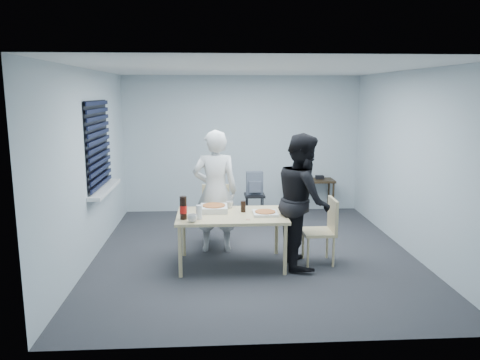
{
  "coord_description": "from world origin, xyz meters",
  "views": [
    {
      "loc": [
        -0.59,
        -6.44,
        2.29
      ],
      "look_at": [
        -0.19,
        0.1,
        1.06
      ],
      "focal_mm": 35.0,
      "sensor_mm": 36.0,
      "label": 1
    }
  ],
  "objects": [
    {
      "name": "mug_b",
      "position": [
        -0.35,
        -0.11,
        0.75
      ],
      "size": [
        0.1,
        0.1,
        0.09
      ],
      "primitive_type": "imported",
      "color": "silver",
      "rests_on": "dining_table"
    },
    {
      "name": "pizza_box_a",
      "position": [
        -0.57,
        -0.29,
        0.74
      ],
      "size": [
        0.36,
        0.36,
        0.09
      ],
      "rotation": [
        0.0,
        0.0,
        0.32
      ],
      "color": "white",
      "rests_on": "dining_table"
    },
    {
      "name": "dining_table",
      "position": [
        -0.34,
        -0.46,
        0.64
      ],
      "size": [
        1.44,
        0.91,
        0.7
      ],
      "color": "#CDB28C",
      "rests_on": "ground"
    },
    {
      "name": "person_black",
      "position": [
        0.61,
        -0.49,
        0.89
      ],
      "size": [
        0.47,
        0.86,
        1.77
      ],
      "primitive_type": "imported",
      "rotation": [
        0.0,
        0.0,
        1.57
      ],
      "color": "black",
      "rests_on": "ground"
    },
    {
      "name": "rubber_band",
      "position": [
        -0.14,
        -0.73,
        0.7
      ],
      "size": [
        0.05,
        0.05,
        0.0
      ],
      "primitive_type": "torus",
      "rotation": [
        0.0,
        0.0,
        -0.03
      ],
      "color": "red",
      "rests_on": "dining_table"
    },
    {
      "name": "stool",
      "position": [
        0.17,
        1.69,
        0.38
      ],
      "size": [
        0.36,
        0.36,
        0.49
      ],
      "color": "black",
      "rests_on": "ground"
    },
    {
      "name": "chair_right",
      "position": [
        0.92,
        -0.45,
        0.51
      ],
      "size": [
        0.42,
        0.42,
        0.89
      ],
      "color": "#CDB28C",
      "rests_on": "ground"
    },
    {
      "name": "black_box",
      "position": [
        1.49,
        2.33,
        0.67
      ],
      "size": [
        0.17,
        0.14,
        0.07
      ],
      "primitive_type": "cube",
      "rotation": [
        0.0,
        0.0,
        -0.19
      ],
      "color": "black",
      "rests_on": "side_table"
    },
    {
      "name": "cola_glass",
      "position": [
        -0.17,
        -0.34,
        0.78
      ],
      "size": [
        0.08,
        0.08,
        0.15
      ],
      "primitive_type": "cylinder",
      "rotation": [
        0.0,
        0.0,
        0.18
      ],
      "color": "black",
      "rests_on": "dining_table"
    },
    {
      "name": "side_table",
      "position": [
        1.27,
        2.28,
        0.56
      ],
      "size": [
        0.96,
        0.43,
        0.64
      ],
      "color": "#382816",
      "rests_on": "ground"
    },
    {
      "name": "pizza_box_b",
      "position": [
        0.11,
        -0.5,
        0.72
      ],
      "size": [
        0.32,
        0.32,
        0.05
      ],
      "rotation": [
        0.0,
        0.0,
        -0.19
      ],
      "color": "white",
      "rests_on": "dining_table"
    },
    {
      "name": "room",
      "position": [
        -2.2,
        0.4,
        1.44
      ],
      "size": [
        5.0,
        5.0,
        5.0
      ],
      "color": "#29292D",
      "rests_on": "ground"
    },
    {
      "name": "backpack",
      "position": [
        0.17,
        1.68,
        0.69
      ],
      "size": [
        0.29,
        0.21,
        0.41
      ],
      "rotation": [
        0.0,
        0.0,
        -0.29
      ],
      "color": "slate",
      "rests_on": "stool"
    },
    {
      "name": "person_white",
      "position": [
        -0.54,
        0.15,
        0.89
      ],
      "size": [
        0.65,
        0.42,
        1.77
      ],
      "primitive_type": "imported",
      "rotation": [
        0.0,
        0.0,
        3.14
      ],
      "color": "silver",
      "rests_on": "ground"
    },
    {
      "name": "plastic_cups",
      "position": [
        -0.76,
        -0.67,
        0.79
      ],
      "size": [
        0.08,
        0.08,
        0.18
      ],
      "primitive_type": "cylinder",
      "rotation": [
        0.0,
        0.0,
        -0.01
      ],
      "color": "silver",
      "rests_on": "dining_table"
    },
    {
      "name": "soda_bottle",
      "position": [
        -0.96,
        -0.66,
        0.84
      ],
      "size": [
        0.09,
        0.09,
        0.3
      ],
      "rotation": [
        0.0,
        0.0,
        0.31
      ],
      "color": "black",
      "rests_on": "dining_table"
    },
    {
      "name": "chair_far",
      "position": [
        -0.53,
        0.53,
        0.51
      ],
      "size": [
        0.42,
        0.42,
        0.89
      ],
      "color": "#CDB28C",
      "rests_on": "ground"
    },
    {
      "name": "papers",
      "position": [
        1.12,
        2.25,
        0.64
      ],
      "size": [
        0.31,
        0.34,
        0.0
      ],
      "primitive_type": "cube",
      "rotation": [
        0.0,
        0.0,
        0.43
      ],
      "color": "white",
      "rests_on": "side_table"
    },
    {
      "name": "mug_a",
      "position": [
        -0.84,
        -0.8,
        0.75
      ],
      "size": [
        0.17,
        0.17,
        0.1
      ],
      "primitive_type": "imported",
      "rotation": [
        0.0,
        0.0,
        0.52
      ],
      "color": "silver",
      "rests_on": "dining_table"
    }
  ]
}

